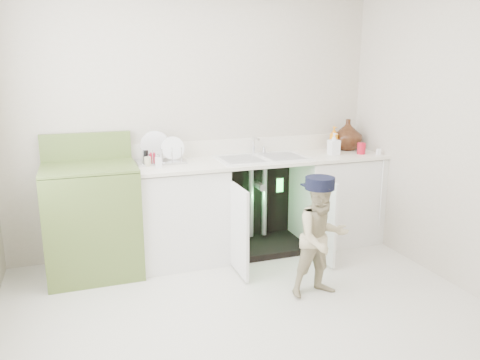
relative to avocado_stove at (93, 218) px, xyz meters
name	(u,v)px	position (x,y,z in m)	size (l,w,h in m)	color
ground	(252,318)	(1.00, -1.18, -0.49)	(3.50, 3.50, 0.00)	beige
room_shell	(254,144)	(1.00, -1.18, 0.76)	(6.00, 5.50, 1.26)	beige
counter_run	(264,202)	(1.58, 0.03, -0.01)	(2.44, 1.02, 1.21)	white
avocado_stove	(93,218)	(0.00, 0.00, 0.00)	(0.76, 0.65, 1.18)	olive
repair_worker	(322,237)	(1.63, -1.01, -0.01)	(0.46, 0.88, 0.94)	beige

